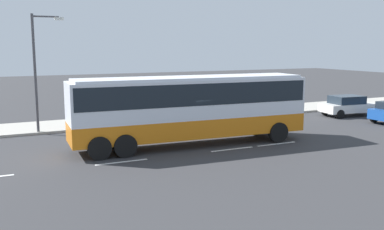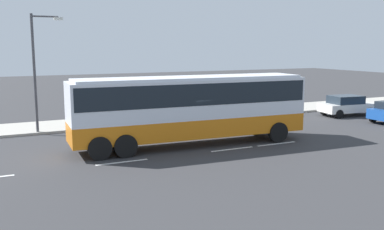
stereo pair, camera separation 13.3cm
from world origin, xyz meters
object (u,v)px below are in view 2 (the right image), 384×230
coach_bus (191,103)px  pedestrian_near_curb (134,106)px  street_lamp (37,65)px  car_white_minivan (347,105)px

coach_bus → pedestrian_near_curb: coach_bus is taller
coach_bus → pedestrian_near_curb: size_ratio=7.05×
coach_bus → street_lamp: bearing=138.8°
coach_bus → car_white_minivan: size_ratio=2.93×
car_white_minivan → coach_bus: bearing=-160.1°
car_white_minivan → street_lamp: bearing=178.2°
coach_bus → street_lamp: 9.54m
car_white_minivan → pedestrian_near_curb: 15.76m
pedestrian_near_curb → street_lamp: street_lamp is taller
street_lamp → pedestrian_near_curb: bearing=8.0°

